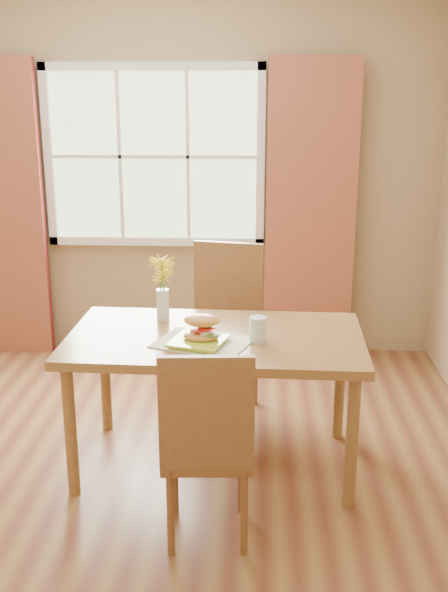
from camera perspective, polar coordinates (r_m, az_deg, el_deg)
room at (r=3.39m, az=-10.24°, el=5.78°), size 4.24×3.84×2.74m
window at (r=5.20m, az=-5.77°, el=11.36°), size 1.62×0.06×1.32m
curtain_left at (r=5.45m, az=-17.93°, el=6.64°), size 0.65×0.08×2.20m
curtain_right at (r=5.12m, az=7.14°, el=6.71°), size 0.65×0.08×2.20m
dining_table at (r=3.63m, az=-0.72°, el=-4.39°), size 1.56×0.91×0.75m
chair_near at (r=3.06m, az=-1.41°, el=-11.76°), size 0.42×0.42×0.95m
chair_far at (r=4.33m, az=0.07°, el=-2.07°), size 0.52×0.52×1.07m
placemat at (r=3.49m, az=-1.80°, el=-3.88°), size 0.54×0.47×0.01m
plate at (r=3.47m, az=-2.13°, el=-3.85°), size 0.32×0.32×0.01m
croissant_sandwich at (r=3.45m, az=-1.85°, el=-2.64°), size 0.20×0.15×0.14m
water_glass at (r=3.51m, az=2.80°, el=-2.80°), size 0.09×0.09×0.13m
flower_vase at (r=3.79m, az=-5.10°, el=1.27°), size 0.15×0.15×0.36m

